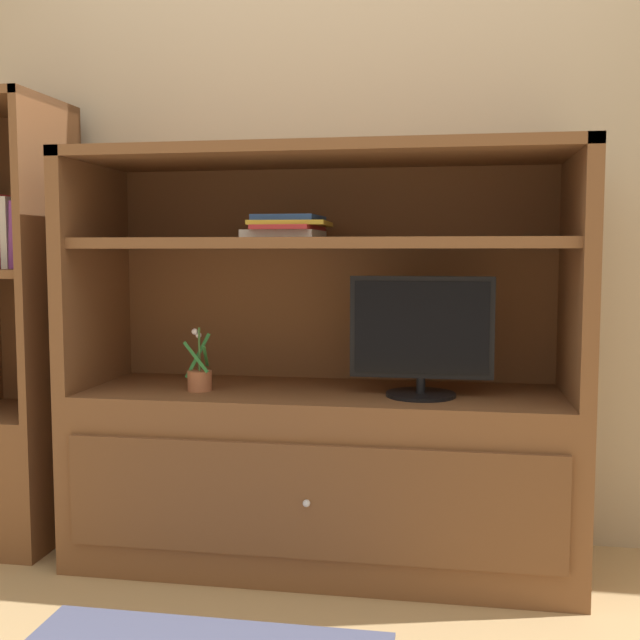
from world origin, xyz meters
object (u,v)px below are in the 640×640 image
Objects in this scene: tv_monitor at (421,336)px; bookshelf_tall at (13,394)px; magazine_stack at (288,227)px; potted_plant at (200,378)px; upright_book_row at (0,237)px; media_console at (323,432)px.

tv_monitor is 1.55m from bookshelf_tall.
magazine_stack is at bearing 173.14° from tv_monitor.
tv_monitor is at bearing -2.64° from bookshelf_tall.
potted_plant is at bearing -178.42° from tv_monitor.
upright_book_row reaches higher than potted_plant.
bookshelf_tall reaches higher than magazine_stack.
magazine_stack reaches higher than potted_plant.
bookshelf_tall is at bearing 179.21° from magazine_stack.
potted_plant is (-0.76, -0.02, -0.16)m from tv_monitor.
upright_book_row is (-1.55, 0.06, 0.33)m from tv_monitor.
media_console is 0.49m from tv_monitor.
tv_monitor is 0.29× the size of bookshelf_tall.
media_console is 1.39m from upright_book_row.
upright_book_row is (-0.02, -0.01, 0.59)m from bookshelf_tall.
magazine_stack is at bearing -0.79° from bookshelf_tall.
bookshelf_tall is at bearing 173.19° from potted_plant.
bookshelf_tall reaches higher than tv_monitor.
upright_book_row is (-1.09, 0.00, -0.03)m from magazine_stack.
media_console reaches higher than upright_book_row.
tv_monitor is 1.59m from upright_book_row.
media_console is at bearing 169.31° from tv_monitor.
magazine_stack is 1.23m from bookshelf_tall.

